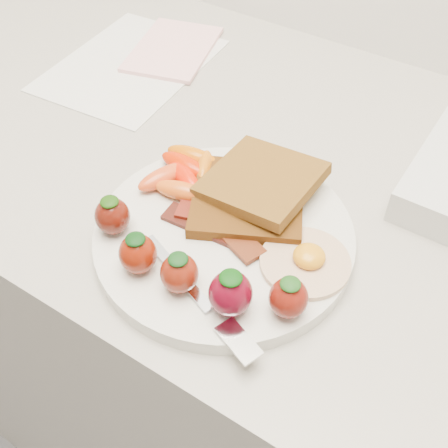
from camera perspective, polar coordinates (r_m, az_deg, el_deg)
The scene contains 11 objects.
counter at distance 1.03m, azimuth 4.05°, elevation -13.19°, with size 2.00×0.60×0.90m, color gray.
plate at distance 0.59m, azimuth 0.00°, elevation -1.26°, with size 0.27×0.27×0.02m, color silver.
toast_lower at distance 0.60m, azimuth 2.43°, elevation 2.55°, with size 0.12×0.12×0.01m, color #482F0E.
toast_upper at distance 0.60m, azimuth 3.84°, elevation 4.43°, with size 0.11×0.11×0.01m, color #492C07.
fried_egg at distance 0.55m, azimuth 8.35°, elevation -3.70°, with size 0.10×0.10×0.02m.
bacon_strips at distance 0.58m, azimuth -0.46°, elevation -0.01°, with size 0.12×0.07×0.01m.
baby_carrots at distance 0.63m, azimuth -4.08°, elevation 5.29°, with size 0.09×0.10×0.02m.
strawberries at distance 0.52m, azimuth -3.59°, elevation -4.33°, with size 0.23×0.07×0.05m.
fork at distance 0.52m, azimuth -2.07°, elevation -7.89°, with size 0.17×0.07×0.00m.
paper_sheet at distance 0.87m, azimuth -9.43°, elevation 15.66°, with size 0.19×0.26×0.00m, color silver.
notepad at distance 0.89m, azimuth -5.19°, elevation 17.30°, with size 0.11×0.16×0.01m, color #F7B3B5.
Camera 1 is at (0.22, 1.23, 1.35)m, focal length 45.00 mm.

